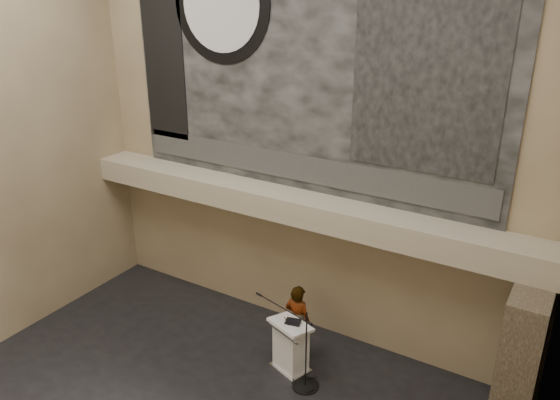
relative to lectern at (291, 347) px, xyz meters
The scene contains 17 objects.
wall_back 4.09m from the lectern, 114.42° to the left, with size 10.00×0.02×8.50m, color #7E6950.
wall_right 6.15m from the lectern, 29.44° to the right, with size 0.02×8.00×8.50m, color #7E6950.
soffit 2.77m from the lectern, 121.28° to the left, with size 10.00×0.80×0.50m, color tan.
sprinkler_left 3.34m from the lectern, 153.95° to the left, with size 0.04×0.04×0.06m, color #B2893D.
sprinkler_right 2.68m from the lectern, 43.82° to the left, with size 0.04×0.04×0.06m, color #B2893D.
banner 5.42m from the lectern, 114.83° to the left, with size 8.00×0.05×5.00m, color black.
banner_text_strip 3.52m from the lectern, 115.41° to the left, with size 7.76×0.02×0.55m, color #303030.
banner_clock_rim 6.81m from the lectern, 149.00° to the left, with size 2.30×2.30×0.02m, color black.
banner_clock_face 6.81m from the lectern, 149.34° to the left, with size 1.84×1.84×0.02m, color silver.
banner_building_print 5.71m from the lectern, 41.99° to the left, with size 2.60×0.02×3.60m, color black.
banner_brick_print 6.54m from the lectern, 159.83° to the left, with size 1.10×0.02×3.20m, color black.
stone_pier 4.08m from the lectern, 10.57° to the left, with size 0.60×1.40×2.70m, color #3F3427.
lectern is the anchor object (origin of this frame).
binder 0.57m from the lectern, 42.17° to the left, with size 0.29×0.23×0.04m, color black.
papers 0.56m from the lectern, behind, with size 0.20×0.28×0.01m, color white.
speaker_person 0.58m from the lectern, 104.82° to the left, with size 0.58×0.38×1.60m, color silver.
mic_stand 0.57m from the lectern, 30.08° to the right, with size 1.57×0.61×1.64m.
Camera 1 is at (5.06, -5.15, 7.15)m, focal length 35.00 mm.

